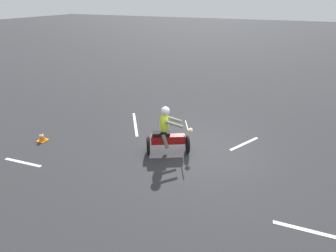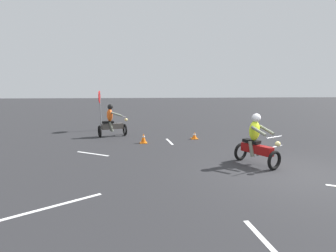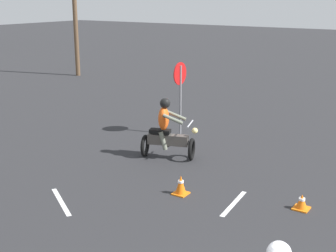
% 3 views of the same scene
% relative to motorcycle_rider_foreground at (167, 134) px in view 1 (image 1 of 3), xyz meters
% --- Properties ---
extents(ground_plane, '(120.00, 120.00, 0.00)m').
position_rel_motorcycle_rider_foreground_xyz_m(ground_plane, '(-0.96, -0.65, -0.73)').
color(ground_plane, '#28282B').
extents(motorcycle_rider_foreground, '(1.52, 1.18, 1.66)m').
position_rel_motorcycle_rider_foreground_xyz_m(motorcycle_rider_foreground, '(0.00, 0.00, 0.00)').
color(motorcycle_rider_foreground, black).
rests_on(motorcycle_rider_foreground, ground).
extents(traffic_cone_far_right, '(0.32, 0.32, 0.32)m').
position_rel_motorcycle_rider_foreground_xyz_m(traffic_cone_far_right, '(4.45, 1.09, -0.57)').
color(traffic_cone_far_right, orange).
rests_on(traffic_cone_far_right, ground).
extents(lane_stripe_e, '(1.39, 0.24, 0.01)m').
position_rel_motorcycle_rider_foreground_xyz_m(lane_stripe_e, '(3.92, 2.37, -0.72)').
color(lane_stripe_e, silver).
rests_on(lane_stripe_e, ground).
extents(lane_stripe_w, '(1.80, 0.22, 0.01)m').
position_rel_motorcycle_rider_foreground_xyz_m(lane_stripe_w, '(-4.38, 1.67, -0.72)').
color(lane_stripe_w, silver).
rests_on(lane_stripe_w, ground).
extents(lane_stripe_sw, '(0.81, 1.33, 0.01)m').
position_rel_motorcycle_rider_foreground_xyz_m(lane_stripe_sw, '(-2.27, -1.67, -0.72)').
color(lane_stripe_sw, silver).
rests_on(lane_stripe_sw, ground).
extents(lane_stripe_se, '(1.31, 1.87, 0.01)m').
position_rel_motorcycle_rider_foreground_xyz_m(lane_stripe_se, '(2.10, -1.49, -0.72)').
color(lane_stripe_se, silver).
rests_on(lane_stripe_se, ground).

